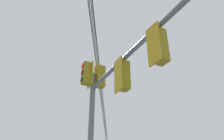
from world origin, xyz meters
TOP-DOWN VIEW (x-y plane):
  - signal_mast_assembly at (-0.13, 1.86)m, footprint 3.37×5.47m
  - overhead_wire_span at (-2.03, -0.06)m, footprint 27.99×17.91m

SIDE VIEW (x-z plane):
  - signal_mast_assembly at x=-0.13m, z-range 1.40..7.82m
  - overhead_wire_span at x=-2.03m, z-range 6.70..8.48m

